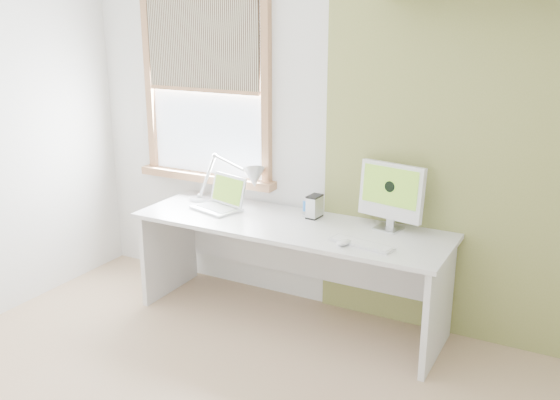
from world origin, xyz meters
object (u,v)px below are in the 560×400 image
Objects in this scene: desk_lamp at (244,180)px; external_drive at (314,207)px; imac at (391,193)px; desk at (293,247)px; laptop at (221,201)px.

desk_lamp is 0.60m from external_drive.
imac is at bearing 3.02° from external_drive.
desk is 3.26× the size of desk_lamp.
laptop is (-0.10, -0.16, -0.14)m from desk_lamp.
laptop is 0.70m from external_drive.
desk_lamp reaches higher than laptop.
imac is (0.64, 0.16, 0.44)m from desk.
desk_lamp is at bearing -179.75° from imac.
desk_lamp is 1.69× the size of laptop.
laptop is 0.87× the size of imac.
desk_lamp reaches higher than external_drive.
imac reaches higher than desk.
desk_lamp is at bearing 162.64° from desk.
external_drive is (0.10, 0.13, 0.28)m from desk.
laptop is at bearing -122.63° from desk_lamp.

